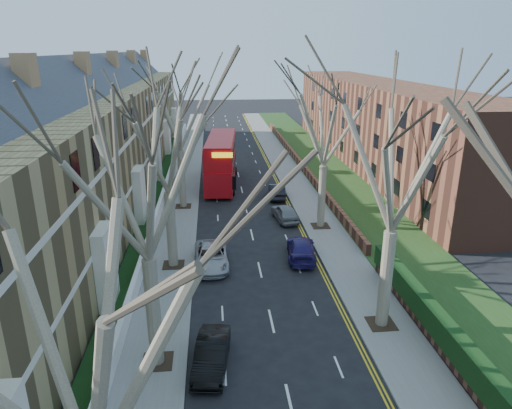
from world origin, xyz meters
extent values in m
cube|color=slate|center=(-6.00, 39.00, 0.06)|extent=(3.00, 102.00, 0.12)
cube|color=slate|center=(6.00, 39.00, 0.06)|extent=(3.00, 102.00, 0.12)
cube|color=olive|center=(-13.80, 31.00, 5.00)|extent=(9.00, 78.00, 10.00)
cube|color=#33353E|center=(-13.80, 31.00, 11.00)|extent=(4.67, 78.00, 4.67)
cube|color=white|center=(-9.35, 31.00, 3.50)|extent=(0.12, 78.00, 0.35)
cube|color=white|center=(-9.35, 31.00, 7.00)|extent=(0.12, 78.00, 0.35)
cube|color=brown|center=(17.50, 43.00, 5.00)|extent=(8.00, 54.00, 10.00)
cube|color=brown|center=(7.70, 43.00, 0.57)|extent=(0.35, 54.00, 0.90)
cube|color=brown|center=(7.70, 2.00, 0.42)|extent=(0.40, 24.00, 0.60)
cube|color=black|center=(7.70, 2.00, 1.32)|extent=(0.70, 24.00, 1.20)
cube|color=white|center=(-7.65, 31.00, 0.62)|extent=(0.30, 78.00, 1.00)
cube|color=#213D16|center=(10.50, 39.00, 0.15)|extent=(6.00, 102.00, 0.06)
cylinder|color=#6D604E|center=(-5.70, 6.00, 2.75)|extent=(0.64, 0.64, 5.25)
cube|color=#2D2116|center=(-5.70, 6.00, 0.14)|extent=(1.40, 1.40, 0.05)
cylinder|color=#6D604E|center=(-5.70, 16.00, 2.66)|extent=(0.64, 0.64, 5.07)
cube|color=#2D2116|center=(-5.70, 16.00, 0.14)|extent=(1.40, 1.40, 0.05)
cylinder|color=#6D604E|center=(-5.70, 28.00, 2.75)|extent=(0.60, 0.60, 5.25)
cube|color=#2D2116|center=(-5.70, 28.00, 0.14)|extent=(1.40, 1.40, 0.05)
cylinder|color=#6D604E|center=(5.70, 8.00, 2.75)|extent=(0.64, 0.64, 5.25)
cube|color=#2D2116|center=(5.70, 8.00, 0.14)|extent=(1.40, 1.40, 0.05)
cylinder|color=#6D604E|center=(5.70, 22.00, 2.66)|extent=(0.60, 0.60, 5.07)
cube|color=#2D2116|center=(5.70, 22.00, 0.14)|extent=(1.40, 1.40, 0.05)
cube|color=#AE0C12|center=(-2.00, 35.21, 1.55)|extent=(3.71, 12.18, 2.40)
cube|color=#AE0C12|center=(-2.00, 35.21, 3.84)|extent=(3.66, 11.58, 2.18)
cube|color=black|center=(-2.00, 35.21, 2.04)|extent=(3.65, 11.23, 0.98)
cube|color=black|center=(-2.00, 35.21, 3.95)|extent=(3.63, 10.99, 0.98)
imported|color=black|center=(-3.19, 5.61, 0.67)|extent=(1.91, 4.18, 1.33)
imported|color=#A5A4AA|center=(-3.18, 15.92, 0.68)|extent=(2.32, 4.93, 1.36)
imported|color=navy|center=(3.04, 16.56, 0.67)|extent=(2.49, 4.86, 1.35)
imported|color=gray|center=(3.06, 23.91, 0.69)|extent=(2.16, 4.25, 1.39)
imported|color=black|center=(3.24, 30.11, 0.69)|extent=(1.75, 4.29, 1.38)
camera|label=1|loc=(-2.84, -11.91, 13.87)|focal=32.00mm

